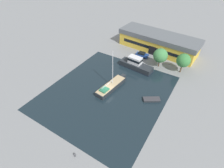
{
  "coord_description": "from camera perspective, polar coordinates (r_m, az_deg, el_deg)",
  "views": [
    {
      "loc": [
        18.82,
        -27.81,
        30.35
      ],
      "look_at": [
        0.0,
        2.43,
        1.0
      ],
      "focal_mm": 28.0,
      "sensor_mm": 36.0,
      "label": 1
    }
  ],
  "objects": [
    {
      "name": "ground_plane",
      "position": [
        45.26,
        -1.63,
        -2.64
      ],
      "size": [
        440.0,
        440.0,
        0.0
      ],
      "primitive_type": "plane",
      "color": "gray"
    },
    {
      "name": "water_canal",
      "position": [
        45.26,
        -1.63,
        -2.63
      ],
      "size": [
        28.6,
        32.35,
        0.01
      ],
      "primitive_type": "cube",
      "color": "black",
      "rests_on": "ground"
    },
    {
      "name": "warehouse_building",
      "position": [
        64.66,
        14.83,
        13.14
      ],
      "size": [
        28.13,
        11.28,
        5.89
      ],
      "rotation": [
        0.0,
        0.0,
        -0.09
      ],
      "color": "gold",
      "rests_on": "ground"
    },
    {
      "name": "quay_tree_near_building",
      "position": [
        54.6,
        15.53,
        8.93
      ],
      "size": [
        4.28,
        4.28,
        5.99
      ],
      "color": "brown",
      "rests_on": "ground"
    },
    {
      "name": "quay_tree_by_water",
      "position": [
        53.91,
        22.3,
        7.11
      ],
      "size": [
        3.94,
        3.94,
        6.01
      ],
      "color": "brown",
      "rests_on": "ground"
    },
    {
      "name": "parked_car",
      "position": [
        60.11,
        9.78,
        9.45
      ],
      "size": [
        4.22,
        2.14,
        1.6
      ],
      "rotation": [
        0.0,
        0.0,
        4.78
      ],
      "color": "navy",
      "rests_on": "ground"
    },
    {
      "name": "sailboat_moored",
      "position": [
        46.0,
        -0.22,
        -0.66
      ],
      "size": [
        3.74,
        11.11,
        10.81
      ],
      "rotation": [
        0.0,
        0.0,
        -0.12
      ],
      "color": "#23282D",
      "rests_on": "water_canal"
    },
    {
      "name": "motor_cruiser",
      "position": [
        53.65,
        7.74,
        6.39
      ],
      "size": [
        10.64,
        4.05,
        3.78
      ],
      "rotation": [
        0.0,
        0.0,
        1.48
      ],
      "color": "#23282D",
      "rests_on": "water_canal"
    },
    {
      "name": "small_dinghy",
      "position": [
        43.92,
        12.79,
        -4.96
      ],
      "size": [
        4.29,
        3.59,
        0.55
      ],
      "rotation": [
        0.0,
        0.0,
        2.15
      ],
      "color": "#23282D",
      "rests_on": "water_canal"
    },
    {
      "name": "mooring_bollard",
      "position": [
        34.68,
        -12.04,
        -21.69
      ],
      "size": [
        0.37,
        0.37,
        0.78
      ],
      "color": "#47474C",
      "rests_on": "ground"
    }
  ]
}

